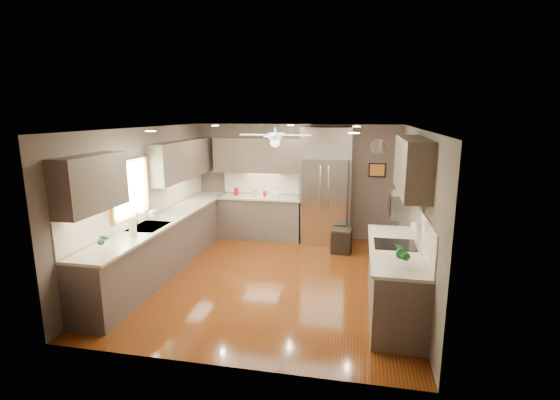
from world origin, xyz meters
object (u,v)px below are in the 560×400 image
(potted_plant_left, at_px, (101,240))
(bowl, at_px, (277,196))
(microwave, at_px, (405,205))
(canister_a, at_px, (236,192))
(potted_plant_right, at_px, (402,252))
(soap_bottle, at_px, (153,213))
(refrigerator, at_px, (326,188))
(paper_towel, at_px, (133,226))
(canister_d, at_px, (265,194))
(stool, at_px, (342,241))
(canister_c, at_px, (256,192))

(potted_plant_left, distance_m, bowl, 4.21)
(potted_plant_left, xyz_separation_m, microwave, (3.98, 1.14, 0.40))
(canister_a, distance_m, potted_plant_right, 4.89)
(soap_bottle, height_order, potted_plant_right, potted_plant_right)
(canister_a, xyz_separation_m, soap_bottle, (-0.78, -2.28, 0.03))
(potted_plant_left, relative_size, microwave, 0.50)
(refrigerator, bearing_deg, paper_towel, -129.97)
(bowl, relative_size, paper_towel, 0.78)
(canister_d, distance_m, potted_plant_left, 4.11)
(bowl, bearing_deg, microwave, -48.97)
(bowl, bearing_deg, canister_a, -179.62)
(potted_plant_right, bearing_deg, soap_bottle, 160.53)
(canister_a, height_order, stool, canister_a)
(canister_c, height_order, microwave, microwave)
(refrigerator, distance_m, stool, 1.20)
(paper_towel, bearing_deg, canister_c, 71.04)
(microwave, bearing_deg, stool, 114.10)
(potted_plant_right, distance_m, paper_towel, 3.88)
(refrigerator, bearing_deg, potted_plant_right, -71.41)
(refrigerator, bearing_deg, soap_bottle, -141.13)
(canister_c, relative_size, potted_plant_left, 0.58)
(potted_plant_right, bearing_deg, microwave, 83.89)
(stool, bearing_deg, potted_plant_left, -133.19)
(soap_bottle, distance_m, microwave, 4.15)
(canister_a, relative_size, paper_towel, 0.62)
(potted_plant_right, xyz_separation_m, refrigerator, (-1.23, 3.64, 0.09))
(canister_a, xyz_separation_m, stool, (2.38, -0.66, -0.78))
(potted_plant_left, distance_m, refrigerator, 4.67)
(canister_d, xyz_separation_m, microwave, (2.67, -2.75, 0.48))
(canister_a, xyz_separation_m, microwave, (3.31, -2.75, 0.46))
(microwave, distance_m, paper_towel, 3.99)
(canister_a, relative_size, canister_c, 1.08)
(canister_c, relative_size, canister_d, 1.41)
(soap_bottle, bearing_deg, potted_plant_right, -19.47)
(soap_bottle, xyz_separation_m, stool, (3.16, 1.62, -0.81))
(potted_plant_right, bearing_deg, canister_a, 131.04)
(canister_c, height_order, bowl, canister_c)
(canister_c, distance_m, stool, 2.18)
(stool, bearing_deg, paper_towel, -140.13)
(soap_bottle, bearing_deg, bowl, 53.43)
(stool, bearing_deg, microwave, -65.90)
(microwave, relative_size, stool, 1.18)
(bowl, height_order, microwave, microwave)
(canister_a, bearing_deg, canister_c, -2.87)
(canister_c, height_order, paper_towel, paper_towel)
(canister_c, xyz_separation_m, microwave, (2.87, -2.73, 0.45))
(potted_plant_left, bearing_deg, canister_a, 80.34)
(potted_plant_left, height_order, paper_towel, paper_towel)
(canister_c, distance_m, potted_plant_left, 4.03)
(canister_d, distance_m, stool, 2.00)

